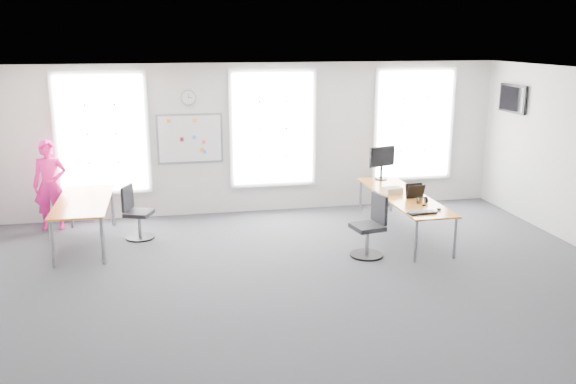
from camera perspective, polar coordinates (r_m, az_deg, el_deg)
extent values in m
plane|color=#2B2B31|center=(8.90, 1.23, -8.80)|extent=(10.00, 10.00, 0.00)
plane|color=silver|center=(8.19, 1.34, 10.86)|extent=(10.00, 10.00, 0.00)
plane|color=silver|center=(12.28, -2.83, 5.00)|extent=(10.00, 0.00, 10.00)
plane|color=silver|center=(4.81, 11.98, -10.65)|extent=(10.00, 0.00, 10.00)
cube|color=silver|center=(12.14, -17.02, 5.24)|extent=(1.60, 0.06, 2.20)
cube|color=silver|center=(12.26, -1.43, 5.95)|extent=(1.60, 0.06, 2.20)
cube|color=silver|center=(13.12, 11.67, 6.22)|extent=(1.60, 0.06, 2.20)
cube|color=#C77B2A|center=(11.18, 10.74, -0.35)|extent=(0.79, 2.95, 0.03)
cylinder|color=gray|center=(9.91, 11.90, -4.51)|extent=(0.05, 0.05, 0.69)
cylinder|color=gray|center=(10.19, 15.36, -4.20)|extent=(0.05, 0.05, 0.69)
cylinder|color=gray|center=(12.44, 6.81, -0.40)|extent=(0.05, 0.05, 0.69)
cylinder|color=gray|center=(12.67, 9.68, -0.24)|extent=(0.05, 0.05, 0.69)
cube|color=#C77B2A|center=(10.93, -18.60, -0.80)|extent=(0.87, 2.18, 0.03)
cylinder|color=gray|center=(10.13, -21.20, -4.58)|extent=(0.05, 0.05, 0.76)
cylinder|color=gray|center=(10.02, -16.96, -4.41)|extent=(0.05, 0.05, 0.76)
cylinder|color=gray|center=(12.07, -19.65, -1.45)|extent=(0.05, 0.05, 0.76)
cylinder|color=gray|center=(11.98, -16.10, -1.28)|extent=(0.05, 0.05, 0.76)
cylinder|color=black|center=(10.14, 7.35, -5.85)|extent=(0.55, 0.55, 0.03)
cylinder|color=gray|center=(10.06, 7.39, -4.59)|extent=(0.06, 0.06, 0.44)
cube|color=black|center=(9.98, 7.44, -3.27)|extent=(0.54, 0.54, 0.07)
cube|color=black|center=(10.00, 8.54, -1.51)|extent=(0.13, 0.44, 0.47)
cylinder|color=black|center=(11.22, -13.65, -4.14)|extent=(0.51, 0.51, 0.03)
cylinder|color=gray|center=(11.15, -13.71, -3.06)|extent=(0.06, 0.06, 0.41)
cube|color=black|center=(11.09, -13.78, -1.95)|extent=(0.56, 0.56, 0.07)
cube|color=black|center=(11.09, -14.80, -0.52)|extent=(0.20, 0.40, 0.44)
imported|color=#EA167F|center=(12.02, -21.36, 0.60)|extent=(0.62, 0.41, 1.68)
cube|color=silver|center=(12.11, -9.16, 4.95)|extent=(1.20, 0.03, 0.90)
cylinder|color=gray|center=(12.01, -9.31, 8.71)|extent=(0.30, 0.04, 0.30)
cube|color=black|center=(12.94, 20.31, 8.20)|extent=(0.06, 0.90, 0.55)
cube|color=black|center=(10.09, 12.43, -1.91)|extent=(0.50, 0.24, 0.02)
ellipsoid|color=black|center=(10.33, 13.94, -1.56)|extent=(0.07, 0.12, 0.04)
cylinder|color=black|center=(10.56, 12.60, -1.23)|extent=(0.07, 0.07, 0.01)
cylinder|color=black|center=(10.66, 12.02, -0.79)|extent=(0.04, 0.10, 0.10)
cylinder|color=black|center=(10.72, 12.78, -0.75)|extent=(0.04, 0.10, 0.10)
cylinder|color=gold|center=(10.66, 12.02, -0.79)|extent=(0.01, 0.11, 0.11)
cube|color=black|center=(10.67, 12.42, -0.49)|extent=(0.18, 0.02, 0.02)
cube|color=black|center=(11.00, 11.71, 0.14)|extent=(0.32, 0.09, 0.26)
cube|color=#E9530F|center=(10.93, 11.86, -0.01)|extent=(0.30, 0.10, 0.24)
cube|color=black|center=(10.92, 11.89, 0.02)|extent=(0.32, 0.10, 0.25)
cube|color=beige|center=(11.25, 9.74, 0.15)|extent=(0.35, 0.28, 0.11)
cylinder|color=black|center=(12.33, 8.68, 1.24)|extent=(0.24, 0.24, 0.02)
cylinder|color=black|center=(12.30, 8.71, 1.80)|extent=(0.05, 0.05, 0.24)
cube|color=black|center=(12.22, 8.79, 3.30)|extent=(0.58, 0.22, 0.40)
cube|color=black|center=(12.20, 8.83, 3.28)|extent=(0.53, 0.18, 0.36)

